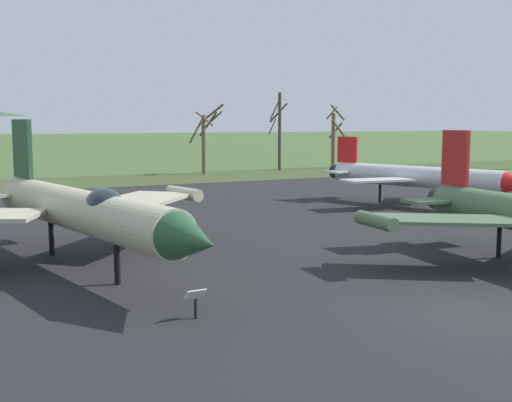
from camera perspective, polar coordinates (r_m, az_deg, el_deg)
name	(u,v)px	position (r m, az deg, el deg)	size (l,w,h in m)	color
ground_plane	(470,319)	(18.94, 18.48, -9.94)	(600.00, 600.00, 0.00)	#425B2D
asphalt_apron	(239,234)	(30.96, -1.56, -2.99)	(80.45, 49.75, 0.05)	black
grass_verge_strip	(93,182)	(60.11, -14.28, 1.67)	(140.45, 12.00, 0.06)	#394925
jet_fighter_front_left	(81,209)	(24.13, -15.35, -0.70)	(13.76, 16.02, 5.53)	#B7B293
info_placard_front_left	(195,300)	(17.81, -5.42, -8.75)	(0.59, 0.32, 0.88)	black
jet_fighter_front_right	(419,176)	(42.14, 14.32, 2.14)	(9.94, 13.70, 4.42)	silver
bare_tree_center	(205,136)	(66.78, -4.56, 5.77)	(3.58, 3.22, 7.35)	brown
bare_tree_right_of_center	(279,129)	(72.24, 2.06, 6.46)	(2.66, 1.56, 8.70)	#42382D
bare_tree_far_right	(334,136)	(76.37, 6.99, 5.79)	(2.44, 2.59, 7.44)	brown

